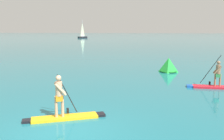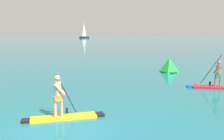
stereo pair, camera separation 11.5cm
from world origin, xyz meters
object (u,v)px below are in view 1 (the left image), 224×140
at_px(paddleboarder_mid_center, 63,109).
at_px(sailboat_left_horizon, 83,35).
at_px(paddleboarder_far_right, 217,83).
at_px(race_marker_buoy, 168,66).

bearing_deg(paddleboarder_mid_center, sailboat_left_horizon, 80.44).
height_order(paddleboarder_far_right, sailboat_left_horizon, sailboat_left_horizon).
xyz_separation_m(paddleboarder_far_right, sailboat_left_horizon, (-31.52, 82.69, 0.86)).
height_order(paddleboarder_mid_center, sailboat_left_horizon, sailboat_left_horizon).
bearing_deg(paddleboarder_far_right, race_marker_buoy, -63.37).
xyz_separation_m(paddleboarder_mid_center, sailboat_left_horizon, (-24.42, 89.19, 0.76)).
bearing_deg(sailboat_left_horizon, race_marker_buoy, 55.66).
bearing_deg(sailboat_left_horizon, paddleboarder_mid_center, 50.40).
distance_m(paddleboarder_far_right, sailboat_left_horizon, 88.50).
distance_m(paddleboarder_far_right, race_marker_buoy, 6.00).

